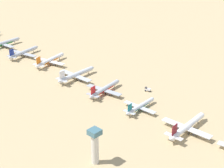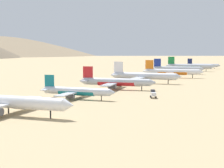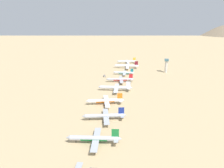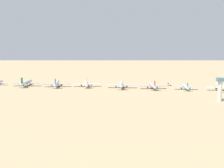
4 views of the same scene
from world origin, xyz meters
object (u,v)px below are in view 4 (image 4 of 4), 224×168
(parked_jet_3, at_px, (152,86))
(parked_jet_1, at_px, (222,87))
(parked_jet_5, at_px, (86,83))
(parked_jet_7, at_px, (26,83))
(parked_jet_4, at_px, (121,84))
(control_tower, at_px, (220,88))
(service_truck, at_px, (169,84))
(parked_jet_2, at_px, (185,87))
(parked_jet_6, at_px, (57,83))

(parked_jet_3, bearing_deg, parked_jet_1, -92.75)
(parked_jet_5, xyz_separation_m, parked_jet_7, (-3.64, 87.70, 0.13))
(parked_jet_4, relative_size, parked_jet_5, 1.04)
(parked_jet_3, relative_size, parked_jet_7, 0.92)
(control_tower, bearing_deg, service_truck, 21.45)
(parked_jet_5, bearing_deg, control_tower, -118.47)
(parked_jet_2, xyz_separation_m, parked_jet_3, (2.24, 43.77, 0.67))
(parked_jet_1, distance_m, control_tower, 77.17)
(parked_jet_1, bearing_deg, service_truck, 62.16)
(parked_jet_5, distance_m, parked_jet_6, 42.14)
(parked_jet_4, relative_size, parked_jet_7, 1.00)
(parked_jet_6, bearing_deg, parked_jet_5, -82.11)
(parked_jet_5, relative_size, parked_jet_7, 0.96)
(parked_jet_5, xyz_separation_m, service_truck, (20.10, -118.83, -2.55))
(parked_jet_3, height_order, service_truck, parked_jet_3)
(parked_jet_6, distance_m, control_tower, 218.79)
(control_tower, bearing_deg, parked_jet_7, 71.40)
(parked_jet_3, relative_size, parked_jet_4, 0.92)
(parked_jet_4, xyz_separation_m, parked_jet_6, (0.98, 92.44, -0.21))
(parked_jet_5, bearing_deg, parked_jet_7, 92.38)
(parked_jet_4, distance_m, parked_jet_5, 51.15)
(parked_jet_1, bearing_deg, parked_jet_5, 85.58)
(parked_jet_5, bearing_deg, service_truck, -80.40)
(parked_jet_3, relative_size, control_tower, 1.80)
(parked_jet_6, bearing_deg, service_truck, -80.84)
(parked_jet_1, relative_size, parked_jet_7, 1.01)
(parked_jet_5, height_order, parked_jet_7, parked_jet_7)
(parked_jet_2, relative_size, service_truck, 6.77)
(parked_jet_1, xyz_separation_m, parked_jet_6, (8.42, 225.52, -0.25))
(parked_jet_7, distance_m, control_tower, 262.62)
(parked_jet_3, relative_size, parked_jet_5, 0.95)
(parked_jet_5, relative_size, parked_jet_6, 1.01)
(control_tower, bearing_deg, parked_jet_2, 17.76)
(parked_jet_1, height_order, parked_jet_6, parked_jet_1)
(parked_jet_1, xyz_separation_m, parked_jet_3, (4.36, 90.61, -0.50))
(parked_jet_1, bearing_deg, parked_jet_3, 87.25)
(parked_jet_2, height_order, control_tower, control_tower)
(service_truck, bearing_deg, parked_jet_7, 96.56)
(parked_jet_1, height_order, control_tower, control_tower)
(parked_jet_2, relative_size, parked_jet_3, 0.85)
(parked_jet_3, bearing_deg, service_truck, -40.60)
(parked_jet_6, distance_m, service_truck, 162.66)
(parked_jet_6, bearing_deg, parked_jet_1, -92.14)
(parked_jet_3, bearing_deg, parked_jet_2, -92.93)
(parked_jet_2, height_order, parked_jet_4, parked_jet_4)
(service_truck, height_order, control_tower, control_tower)
(parked_jet_1, xyz_separation_m, parked_jet_2, (2.11, 46.84, -1.17))
(parked_jet_7, bearing_deg, parked_jet_2, -92.15)
(parked_jet_7, bearing_deg, control_tower, -108.60)
(parked_jet_4, bearing_deg, control_tower, -126.14)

